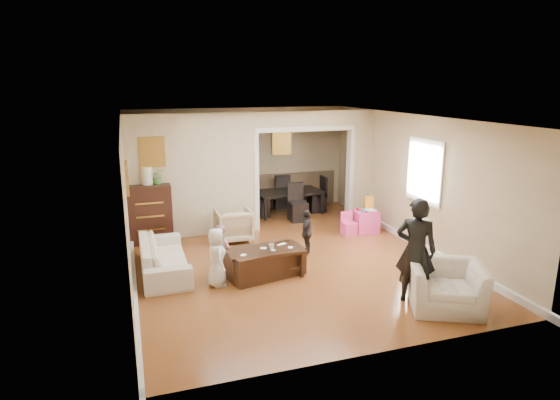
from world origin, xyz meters
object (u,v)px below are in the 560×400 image
object	(u,v)px
sofa	(164,257)
dresser	(150,213)
child_kneel_a	(217,257)
dining_table	(289,203)
armchair_front	(446,286)
cyan_cup	(363,210)
armchair_back	(234,225)
child_kneel_b	(221,250)
coffee_table	(265,262)
coffee_cup	(271,247)
table_lamp	(147,176)
play_table	(366,221)
adult_person	(416,250)
child_toddler	(307,232)

from	to	relation	value
sofa	dresser	world-z (taller)	dresser
child_kneel_a	dresser	bearing A→B (deg)	15.87
dresser	dining_table	size ratio (longest dim) A/B	0.73
armchair_front	cyan_cup	bearing A→B (deg)	107.25
armchair_front	cyan_cup	distance (m)	3.61
armchair_back	child_kneel_b	size ratio (longest dim) A/B	0.84
coffee_table	coffee_cup	size ratio (longest dim) A/B	13.31
coffee_table	child_kneel_a	size ratio (longest dim) A/B	1.32
sofa	cyan_cup	world-z (taller)	sofa
table_lamp	child_kneel_a	xyz separation A→B (m)	(0.89, -2.59, -0.90)
child_kneel_a	dining_table	bearing A→B (deg)	-37.30
table_lamp	child_kneel_b	bearing A→B (deg)	-64.00
play_table	cyan_cup	size ratio (longest dim) A/B	6.09
armchair_front	coffee_table	xyz separation A→B (m)	(-2.16, 1.96, -0.10)
coffee_cup	adult_person	world-z (taller)	adult_person
dresser	child_kneel_b	world-z (taller)	dresser
armchair_back	armchair_front	distance (m)	4.54
dining_table	child_toddler	bearing A→B (deg)	-105.28
child_kneel_a	armchair_front	bearing A→B (deg)	-124.24
table_lamp	cyan_cup	world-z (taller)	table_lamp
dresser	child_toddler	xyz separation A→B (m)	(2.79, -1.69, -0.17)
armchair_front	table_lamp	xyz separation A→B (m)	(-3.90, 4.40, 1.05)
dining_table	child_toddler	distance (m)	2.87
armchair_front	coffee_table	bearing A→B (deg)	163.43
sofa	armchair_front	world-z (taller)	armchair_front
coffee_table	armchair_back	bearing A→B (deg)	92.90
sofa	cyan_cup	distance (m)	4.41
dresser	child_kneel_a	distance (m)	2.74
table_lamp	child_kneel_a	world-z (taller)	table_lamp
adult_person	dresser	bearing A→B (deg)	-12.82
coffee_cup	cyan_cup	world-z (taller)	coffee_cup
dresser	armchair_back	bearing A→B (deg)	-15.81
coffee_cup	child_kneel_a	bearing A→B (deg)	-173.99
adult_person	coffee_cup	bearing A→B (deg)	-6.27
armchair_front	coffee_cup	size ratio (longest dim) A/B	10.73
armchair_front	child_toddler	size ratio (longest dim) A/B	1.18
sofa	dresser	distance (m)	1.79
sofa	coffee_cup	world-z (taller)	coffee_cup
armchair_back	child_toddler	size ratio (longest dim) A/B	0.84
child_kneel_b	child_kneel_a	bearing A→B (deg)	128.41
coffee_table	sofa	bearing A→B (deg)	157.14
child_kneel_b	adult_person	bearing A→B (deg)	-160.17
sofa	child_kneel_b	xyz separation A→B (m)	(0.92, -0.38, 0.15)
dining_table	child_kneel_b	xyz separation A→B (m)	(-2.36, -3.25, 0.15)
armchair_front	child_kneel_a	bearing A→B (deg)	174.65
table_lamp	cyan_cup	size ratio (longest dim) A/B	4.50
sofa	table_lamp	size ratio (longest dim) A/B	5.39
child_kneel_a	child_kneel_b	world-z (taller)	child_kneel_a
cyan_cup	armchair_back	bearing A→B (deg)	172.54
dresser	cyan_cup	world-z (taller)	dresser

